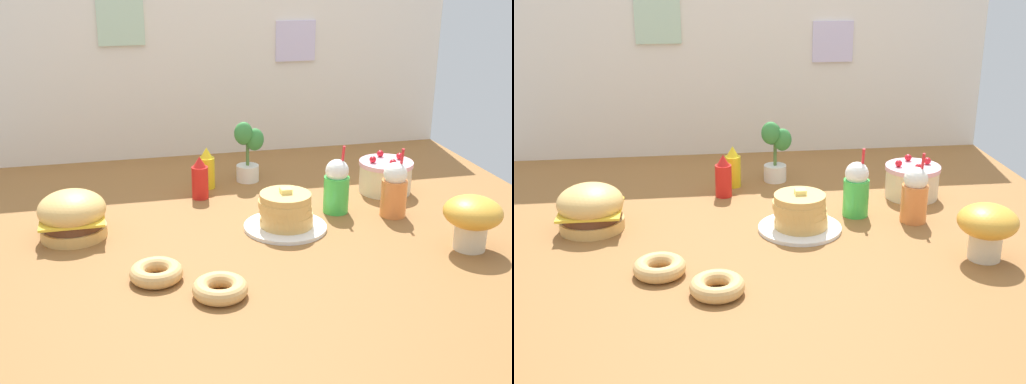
# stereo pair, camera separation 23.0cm
# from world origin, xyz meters

# --- Properties ---
(ground_plane) EXTENTS (2.33, 1.99, 0.02)m
(ground_plane) POSITION_xyz_m (0.00, 0.00, -0.01)
(ground_plane) COLOR brown
(back_wall) EXTENTS (2.33, 0.04, 0.85)m
(back_wall) POSITION_xyz_m (-0.00, 0.99, 0.43)
(back_wall) COLOR silver
(back_wall) RESTS_ON ground_plane
(burger) EXTENTS (0.23, 0.23, 0.17)m
(burger) POSITION_xyz_m (-0.63, 0.10, 0.08)
(burger) COLOR #DBA859
(burger) RESTS_ON ground_plane
(pancake_stack) EXTENTS (0.30, 0.30, 0.15)m
(pancake_stack) POSITION_xyz_m (0.10, 0.00, 0.06)
(pancake_stack) COLOR white
(pancake_stack) RESTS_ON ground_plane
(layer_cake) EXTENTS (0.22, 0.22, 0.16)m
(layer_cake) POSITION_xyz_m (0.61, 0.28, 0.07)
(layer_cake) COLOR beige
(layer_cake) RESTS_ON ground_plane
(ketchup_bottle) EXTENTS (0.07, 0.07, 0.17)m
(ketchup_bottle) POSITION_xyz_m (-0.14, 0.38, 0.08)
(ketchup_bottle) COLOR red
(ketchup_bottle) RESTS_ON ground_plane
(mustard_bottle) EXTENTS (0.07, 0.07, 0.17)m
(mustard_bottle) POSITION_xyz_m (-0.10, 0.50, 0.08)
(mustard_bottle) COLOR yellow
(mustard_bottle) RESTS_ON ground_plane
(cream_soda_cup) EXTENTS (0.10, 0.10, 0.26)m
(cream_soda_cup) POSITION_xyz_m (0.33, 0.12, 0.10)
(cream_soda_cup) COLOR green
(cream_soda_cup) RESTS_ON ground_plane
(orange_float_cup) EXTENTS (0.10, 0.10, 0.26)m
(orange_float_cup) POSITION_xyz_m (0.53, 0.03, 0.10)
(orange_float_cup) COLOR orange
(orange_float_cup) RESTS_ON ground_plane
(donut_pink_glaze) EXTENTS (0.16, 0.16, 0.05)m
(donut_pink_glaze) POSITION_xyz_m (-0.38, -0.28, 0.03)
(donut_pink_glaze) COLOR tan
(donut_pink_glaze) RESTS_ON ground_plane
(donut_chocolate) EXTENTS (0.16, 0.16, 0.05)m
(donut_chocolate) POSITION_xyz_m (-0.21, -0.43, 0.03)
(donut_chocolate) COLOR tan
(donut_chocolate) RESTS_ON ground_plane
(potted_plant) EXTENTS (0.13, 0.10, 0.27)m
(potted_plant) POSITION_xyz_m (0.09, 0.54, 0.14)
(potted_plant) COLOR white
(potted_plant) RESTS_ON ground_plane
(mushroom_stool) EXTENTS (0.19, 0.19, 0.18)m
(mushroom_stool) POSITION_xyz_m (0.66, -0.30, 0.11)
(mushroom_stool) COLOR beige
(mushroom_stool) RESTS_ON ground_plane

